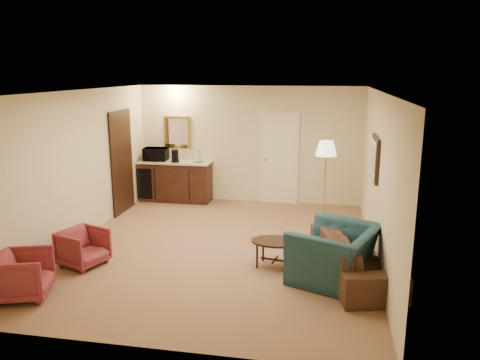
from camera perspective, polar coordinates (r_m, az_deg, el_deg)
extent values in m
plane|color=#8A6246|center=(7.98, -2.43, -8.26)|extent=(6.00, 6.00, 0.00)
cube|color=beige|center=(10.50, 1.12, 4.32)|extent=(5.00, 0.02, 2.60)
cube|color=beige|center=(8.51, -19.18, 1.50)|extent=(0.02, 6.00, 2.60)
cube|color=beige|center=(7.47, 16.53, 0.14)|extent=(0.02, 6.00, 2.60)
cube|color=white|center=(7.44, -2.63, 10.74)|extent=(5.00, 6.00, 0.02)
cube|color=#EFE7C3|center=(10.43, 4.89, 2.69)|extent=(0.82, 0.06, 2.05)
cube|color=black|center=(10.02, -14.21, 2.05)|extent=(0.06, 0.98, 2.10)
cube|color=gold|center=(10.82, -7.60, 5.81)|extent=(0.62, 0.04, 0.72)
cube|color=black|center=(7.80, 16.06, 2.59)|extent=(0.06, 0.90, 0.70)
cube|color=#381E11|center=(10.78, -7.83, -0.11)|extent=(1.64, 0.58, 0.92)
imported|color=black|center=(7.02, 13.78, -8.04)|extent=(1.11, 2.24, 0.84)
imported|color=#204650|center=(6.78, 11.47, -7.75)|extent=(1.18, 1.40, 1.05)
imported|color=maroon|center=(7.58, -18.59, -7.61)|extent=(0.74, 0.76, 0.63)
imported|color=maroon|center=(6.84, -24.97, -10.23)|extent=(0.79, 0.82, 0.68)
cube|color=black|center=(7.20, 4.30, -8.92)|extent=(0.81, 0.62, 0.42)
cube|color=gold|center=(9.41, 10.31, -0.04)|extent=(0.45, 0.45, 1.60)
cylinder|color=black|center=(10.61, -4.56, -1.98)|extent=(0.25, 0.25, 0.30)
imported|color=black|center=(10.81, -10.25, 3.29)|extent=(0.55, 0.33, 0.36)
cylinder|color=black|center=(10.53, -7.91, 2.92)|extent=(0.18, 0.18, 0.29)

